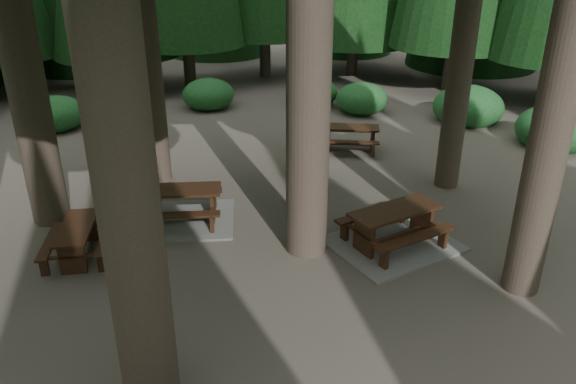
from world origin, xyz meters
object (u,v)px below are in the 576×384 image
object	(u,v)px
picnic_table_a	(393,232)
picnic_table_d	(351,134)
picnic_table_b	(78,237)
picnic_table_c	(180,210)

from	to	relation	value
picnic_table_a	picnic_table_d	distance (m)	5.85
picnic_table_b	picnic_table_c	size ratio (longest dim) A/B	0.65
picnic_table_b	picnic_table_c	distance (m)	2.36
picnic_table_a	picnic_table_b	distance (m)	6.46
picnic_table_c	picnic_table_d	bearing A→B (deg)	43.11
picnic_table_b	picnic_table_c	world-z (taller)	picnic_table_c
picnic_table_c	picnic_table_d	xyz separation A→B (m)	(5.75, 2.94, 0.20)
picnic_table_b	picnic_table_d	distance (m)	8.80
picnic_table_a	picnic_table_d	bearing A→B (deg)	62.16
picnic_table_a	picnic_table_c	world-z (taller)	picnic_table_a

